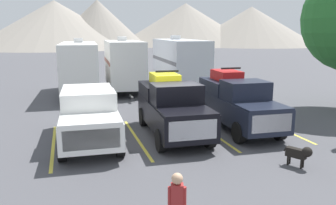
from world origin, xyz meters
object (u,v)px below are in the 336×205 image
camper_trailer_a (79,65)px  camper_trailer_b (124,63)px  camper_trailer_c (179,62)px  pickup_truck_c (237,101)px  pickup_truck_b (172,106)px  pickup_truck_a (89,113)px  dog (301,153)px

camper_trailer_a → camper_trailer_b: size_ratio=1.18×
camper_trailer_c → pickup_truck_c: bearing=-93.4°
pickup_truck_c → camper_trailer_a: size_ratio=0.63×
pickup_truck_c → camper_trailer_a: bearing=121.3°
pickup_truck_c → camper_trailer_a: camper_trailer_a is taller
pickup_truck_b → camper_trailer_c: camper_trailer_c is taller
camper_trailer_c → pickup_truck_b: bearing=-109.9°
camper_trailer_a → camper_trailer_c: (7.01, -0.38, 0.09)m
pickup_truck_b → camper_trailer_c: 11.00m
pickup_truck_a → camper_trailer_c: size_ratio=0.63×
pickup_truck_c → dog: bearing=-93.0°
camper_trailer_b → dog: 15.97m
pickup_truck_b → dog: size_ratio=6.37×
camper_trailer_b → camper_trailer_c: 3.97m
pickup_truck_a → camper_trailer_b: bearing=73.7°
camper_trailer_b → dog: size_ratio=8.72×
pickup_truck_a → pickup_truck_b: pickup_truck_b is taller
pickup_truck_a → camper_trailer_b: (3.18, 10.86, 0.94)m
pickup_truck_c → dog: 4.89m
pickup_truck_b → camper_trailer_b: (-0.20, 10.93, 0.84)m
camper_trailer_b → pickup_truck_c: bearing=-72.9°
pickup_truck_a → pickup_truck_c: 6.50m
camper_trailer_a → camper_trailer_c: 7.02m
pickup_truck_a → pickup_truck_b: bearing=-1.2°
pickup_truck_b → camper_trailer_a: (-3.29, 10.69, 0.80)m
pickup_truck_b → camper_trailer_a: camper_trailer_a is taller
camper_trailer_a → camper_trailer_b: camper_trailer_b is taller
camper_trailer_c → dog: bearing=-93.3°
camper_trailer_c → dog: 15.08m
pickup_truck_b → dog: 5.52m
camper_trailer_a → camper_trailer_b: bearing=4.4°
camper_trailer_c → camper_trailer_b: bearing=171.0°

